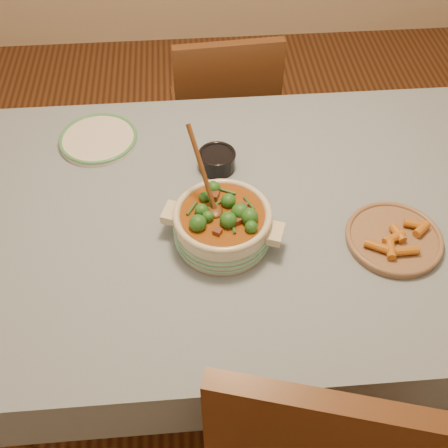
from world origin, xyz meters
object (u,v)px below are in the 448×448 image
object	(u,v)px
stew_casserole	(222,223)
fried_plate	(394,237)
chair_far	(224,112)
white_plate	(98,139)
condiment_bowl	(217,159)
dining_table	(260,232)

from	to	relation	value
stew_casserole	fried_plate	size ratio (longest dim) A/B	1.22
stew_casserole	chair_far	distance (m)	0.96
white_plate	fried_plate	bearing A→B (deg)	-30.52
condiment_bowl	stew_casserole	bearing A→B (deg)	-91.34
fried_plate	chair_far	world-z (taller)	chair_far
dining_table	condiment_bowl	bearing A→B (deg)	120.69
condiment_bowl	fried_plate	xyz separation A→B (m)	(0.45, -0.33, -0.02)
dining_table	fried_plate	distance (m)	0.38
dining_table	chair_far	distance (m)	0.83
condiment_bowl	chair_far	size ratio (longest dim) A/B	0.16
chair_far	condiment_bowl	bearing A→B (deg)	79.32
white_plate	chair_far	size ratio (longest dim) A/B	0.30
dining_table	fried_plate	world-z (taller)	fried_plate
dining_table	stew_casserole	world-z (taller)	stew_casserole
dining_table	stew_casserole	distance (m)	0.22
stew_casserole	condiment_bowl	world-z (taller)	stew_casserole
stew_casserole	white_plate	xyz separation A→B (m)	(-0.36, 0.43, -0.05)
condiment_bowl	chair_far	world-z (taller)	chair_far
condiment_bowl	dining_table	bearing A→B (deg)	-59.31
dining_table	condiment_bowl	xyz separation A→B (m)	(-0.11, 0.19, 0.13)
condiment_bowl	fried_plate	bearing A→B (deg)	-36.20
white_plate	chair_far	distance (m)	0.70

